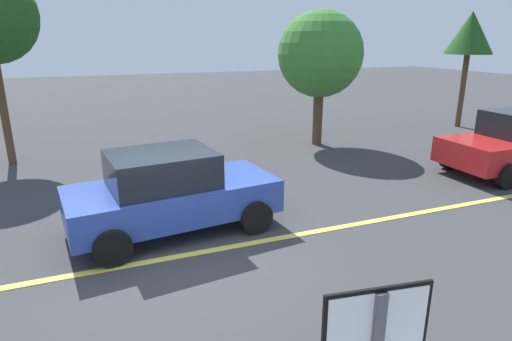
{
  "coord_description": "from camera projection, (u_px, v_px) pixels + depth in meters",
  "views": [
    {
      "loc": [
        -1.22,
        -6.62,
        3.59
      ],
      "look_at": [
        1.36,
        -0.09,
        1.42
      ],
      "focal_mm": 30.1,
      "sensor_mm": 36.0,
      "label": 1
    }
  ],
  "objects": [
    {
      "name": "ground_plane",
      "position": [
        180.0,
        256.0,
        7.37
      ],
      "size": [
        80.0,
        80.0,
        0.0
      ],
      "primitive_type": "plane",
      "color": "#38383A"
    },
    {
      "name": "lane_marking_centre",
      "position": [
        332.0,
        229.0,
        8.42
      ],
      "size": [
        28.0,
        0.16,
        0.01
      ],
      "primitive_type": "cube",
      "color": "#E0D14C"
    },
    {
      "name": "car_blue_far_lane",
      "position": [
        170.0,
        192.0,
        8.14
      ],
      "size": [
        4.07,
        2.3,
        1.59
      ],
      "color": "#2D479E",
      "rests_on": "ground_plane"
    },
    {
      "name": "tree_left_verge",
      "position": [
        470.0,
        34.0,
        17.11
      ],
      "size": [
        1.87,
        1.87,
        4.63
      ],
      "color": "#513823",
      "rests_on": "ground_plane"
    },
    {
      "name": "tree_centre_verge",
      "position": [
        320.0,
        55.0,
        14.29
      ],
      "size": [
        2.86,
        2.86,
        4.51
      ],
      "color": "#513823",
      "rests_on": "ground_plane"
    }
  ]
}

